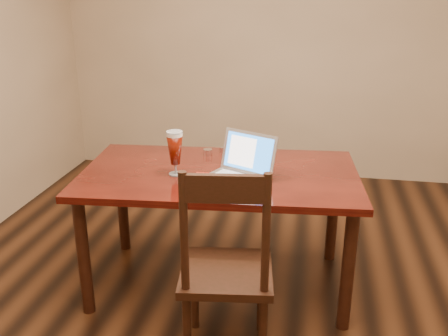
# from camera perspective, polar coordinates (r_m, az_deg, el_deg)

# --- Properties ---
(ground) EXTENTS (5.00, 5.00, 0.00)m
(ground) POSITION_cam_1_polar(r_m,az_deg,el_deg) (3.10, 3.59, -16.94)
(ground) COLOR black
(ground) RESTS_ON ground
(room_shell) EXTENTS (4.51, 5.01, 2.71)m
(room_shell) POSITION_cam_1_polar(r_m,az_deg,el_deg) (2.47, 4.52, 17.62)
(room_shell) COLOR tan
(room_shell) RESTS_ON ground
(dining_table) EXTENTS (1.76, 1.09, 1.06)m
(dining_table) POSITION_cam_1_polar(r_m,az_deg,el_deg) (3.09, -0.55, -1.94)
(dining_table) COLOR #54130B
(dining_table) RESTS_ON ground
(dining_chair) EXTENTS (0.52, 0.50, 1.10)m
(dining_chair) POSITION_cam_1_polar(r_m,az_deg,el_deg) (2.57, 0.25, -11.63)
(dining_chair) COLOR black
(dining_chair) RESTS_ON ground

